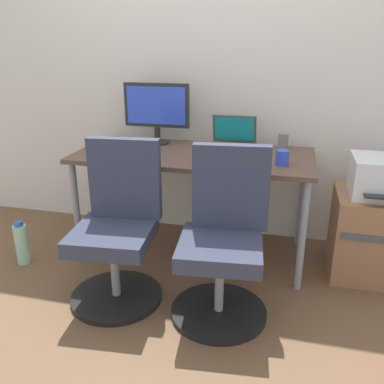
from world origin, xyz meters
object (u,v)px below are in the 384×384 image
water_bottle_on_floor (22,243)px  office_chair_left (118,230)px  printer (384,177)px  open_laptop (232,141)px  side_cabinet (374,235)px  coffee_mug (282,158)px  office_chair_right (224,242)px  desktop_monitor (157,109)px

water_bottle_on_floor → office_chair_left: bearing=-12.6°
printer → open_laptop: 1.00m
side_cabinet → open_laptop: open_laptop is taller
printer → open_laptop: open_laptop is taller
water_bottle_on_floor → coffee_mug: 1.84m
office_chair_left → office_chair_right: size_ratio=1.00×
office_chair_left → coffee_mug: office_chair_left is taller
printer → desktop_monitor: 1.57m
office_chair_right → printer: 1.10m
side_cabinet → printer: bearing=-90.0°
side_cabinet → desktop_monitor: bearing=171.7°
office_chair_left → office_chair_right: same height
water_bottle_on_floor → printer: bearing=10.5°
side_cabinet → desktop_monitor: size_ratio=1.15×
coffee_mug → printer: bearing=12.2°
office_chair_left → office_chair_right: 0.62m
open_laptop → desktop_monitor: bearing=178.3°
office_chair_left → open_laptop: (0.53, 0.81, 0.37)m
office_chair_left → open_laptop: bearing=56.7°
office_chair_right → open_laptop: (-0.09, 0.81, 0.37)m
coffee_mug → water_bottle_on_floor: bearing=-170.1°
office_chair_right → coffee_mug: bearing=60.5°
water_bottle_on_floor → open_laptop: 1.62m
side_cabinet → water_bottle_on_floor: side_cabinet is taller
water_bottle_on_floor → desktop_monitor: 1.32m
open_laptop → printer: bearing=-12.0°
side_cabinet → water_bottle_on_floor: 2.35m
office_chair_right → printer: size_ratio=2.35×
side_cabinet → desktop_monitor: desktop_monitor is taller
side_cabinet → water_bottle_on_floor: size_ratio=1.78×
office_chair_right → desktop_monitor: (-0.64, 0.83, 0.57)m
side_cabinet → printer: printer is taller
desktop_monitor → coffee_mug: size_ratio=5.22×
side_cabinet → water_bottle_on_floor: bearing=-169.5°
open_laptop → office_chair_left: bearing=-123.3°
office_chair_right → water_bottle_on_floor: (-1.43, 0.18, -0.28)m
printer → desktop_monitor: size_ratio=0.83×
office_chair_left → open_laptop: size_ratio=3.03×
open_laptop → coffee_mug: size_ratio=3.37×
open_laptop → coffee_mug: bearing=-43.6°
office_chair_right → open_laptop: 0.90m
office_chair_right → desktop_monitor: desktop_monitor is taller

